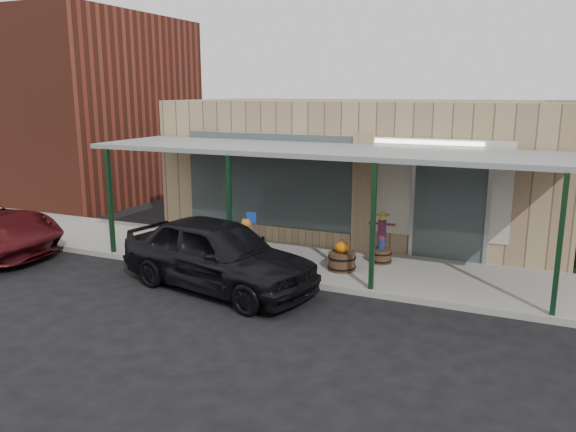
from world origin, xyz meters
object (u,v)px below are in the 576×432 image
at_px(barrel_scarecrow, 381,245).
at_px(handicap_sign, 251,231).
at_px(barrel_pumpkin, 342,259).
at_px(parked_sedan, 218,254).

bearing_deg(barrel_scarecrow, handicap_sign, -148.59).
distance_m(barrel_pumpkin, handicap_sign, 2.39).
bearing_deg(handicap_sign, barrel_scarecrow, 31.22).
distance_m(barrel_scarecrow, handicap_sign, 3.36).
bearing_deg(handicap_sign, barrel_pumpkin, 16.69).
distance_m(handicap_sign, parked_sedan, 1.57).
xyz_separation_m(barrel_scarecrow, parked_sedan, (-3.05, -3.03, 0.22)).
bearing_deg(parked_sedan, barrel_scarecrow, -33.07).
xyz_separation_m(handicap_sign, parked_sedan, (-0.06, -1.56, -0.19)).
xyz_separation_m(barrel_pumpkin, handicap_sign, (-2.27, -0.47, 0.60)).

